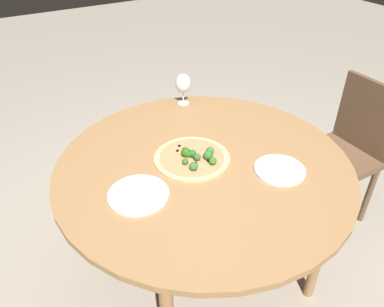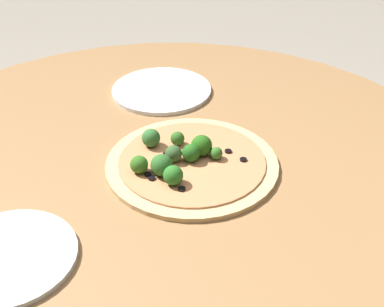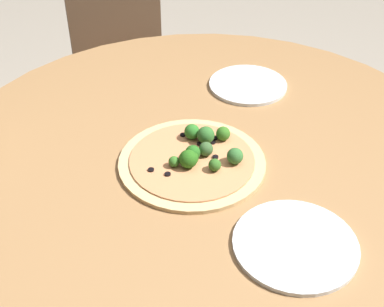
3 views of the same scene
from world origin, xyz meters
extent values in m
plane|color=gray|center=(0.00, 0.00, 0.00)|extent=(12.00, 12.00, 0.00)
cylinder|color=olive|center=(0.00, 0.00, 0.74)|extent=(1.31, 1.31, 0.03)
cylinder|color=olive|center=(-0.41, -0.41, 0.36)|extent=(0.05, 0.05, 0.72)
cylinder|color=olive|center=(0.41, -0.41, 0.36)|extent=(0.05, 0.05, 0.72)
cylinder|color=olive|center=(0.41, 0.41, 0.36)|extent=(0.05, 0.05, 0.72)
cube|color=brown|center=(-0.01, -0.92, 0.44)|extent=(0.40, 0.40, 0.04)
cube|color=brown|center=(-0.01, -1.11, 0.68)|extent=(0.38, 0.03, 0.42)
cylinder|color=brown|center=(0.16, -0.76, 0.21)|extent=(0.04, 0.04, 0.42)
cylinder|color=brown|center=(-0.18, -0.75, 0.21)|extent=(0.04, 0.04, 0.42)
cylinder|color=brown|center=(0.16, -1.10, 0.21)|extent=(0.04, 0.04, 0.42)
cylinder|color=brown|center=(-0.18, -1.09, 0.21)|extent=(0.04, 0.04, 0.42)
cylinder|color=tan|center=(0.05, 0.03, 0.76)|extent=(0.34, 0.34, 0.01)
cylinder|color=tan|center=(0.05, 0.03, 0.76)|extent=(0.29, 0.29, 0.00)
sphere|color=#286017|center=(0.06, 0.05, 0.78)|extent=(0.03, 0.03, 0.03)
sphere|color=#31661E|center=(-0.04, -0.02, 0.78)|extent=(0.03, 0.03, 0.03)
sphere|color=#2D6328|center=(0.00, -0.02, 0.79)|extent=(0.04, 0.04, 0.04)
sphere|color=#245F1B|center=(0.05, 0.03, 0.78)|extent=(0.04, 0.04, 0.04)
sphere|color=#346C24|center=(0.10, 0.04, 0.78)|extent=(0.03, 0.03, 0.03)
sphere|color=#305F20|center=(0.02, 0.08, 0.78)|extent=(0.03, 0.03, 0.03)
sphere|color=#296D23|center=(0.03, -0.05, 0.78)|extent=(0.04, 0.04, 0.04)
sphere|color=#265E17|center=(0.07, 0.05, 0.79)|extent=(0.04, 0.04, 0.04)
sphere|color=#35572C|center=(0.02, 0.02, 0.78)|extent=(0.03, 0.03, 0.03)
sphere|color=#31662E|center=(-0.04, 0.07, 0.78)|extent=(0.04, 0.04, 0.04)
cylinder|color=black|center=(0.15, 0.04, 0.77)|extent=(0.01, 0.01, 0.00)
cylinder|color=black|center=(-0.03, -0.03, 0.77)|extent=(0.01, 0.01, 0.00)
cylinder|color=black|center=(0.02, -0.02, 0.77)|extent=(0.01, 0.01, 0.00)
cylinder|color=black|center=(-0.02, -0.04, 0.77)|extent=(0.01, 0.01, 0.00)
cylinder|color=black|center=(0.00, 0.04, 0.77)|extent=(0.01, 0.01, 0.00)
cylinder|color=black|center=(0.04, -0.07, 0.77)|extent=(0.01, 0.01, 0.00)
cylinder|color=black|center=(-0.01, -0.01, 0.77)|extent=(0.01, 0.01, 0.00)
cylinder|color=black|center=(0.12, 0.07, 0.77)|extent=(0.01, 0.01, 0.00)
cylinder|color=silver|center=(0.54, -0.20, 0.75)|extent=(0.06, 0.06, 0.00)
cylinder|color=silver|center=(0.54, -0.20, 0.79)|extent=(0.01, 0.01, 0.06)
ellipsoid|color=silver|center=(0.54, -0.20, 0.87)|extent=(0.09, 0.09, 0.11)
cylinder|color=silver|center=(-0.21, -0.25, 0.76)|extent=(0.22, 0.22, 0.01)
cylinder|color=silver|center=(-0.05, 0.34, 0.76)|extent=(0.24, 0.24, 0.01)
camera|label=1|loc=(-1.12, 0.72, 1.74)|focal=35.00mm
camera|label=2|loc=(0.13, -0.83, 1.37)|focal=50.00mm
camera|label=3|loc=(0.37, 0.94, 1.53)|focal=50.00mm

